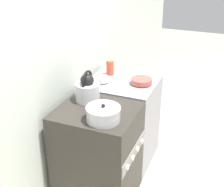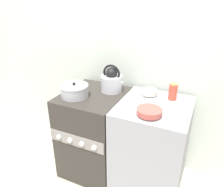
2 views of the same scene
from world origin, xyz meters
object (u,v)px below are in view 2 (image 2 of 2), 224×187
at_px(cooking_pot, 74,91).
at_px(enamel_bowl, 149,112).
at_px(kettle, 112,81).
at_px(storage_jar, 173,92).
at_px(stove, 94,132).
at_px(small_ceramic_bowl, 149,92).

height_order(cooking_pot, enamel_bowl, cooking_pot).
xyz_separation_m(kettle, storage_jar, (0.55, 0.04, -0.02)).
bearing_deg(kettle, stove, -132.57).
bearing_deg(storage_jar, kettle, -176.27).
distance_m(cooking_pot, storage_jar, 0.85).
relative_size(kettle, cooking_pot, 1.03).
xyz_separation_m(cooking_pot, storage_jar, (0.80, 0.28, 0.03)).
relative_size(stove, storage_jar, 5.71).
relative_size(enamel_bowl, storage_jar, 1.29).
bearing_deg(kettle, storage_jar, 3.73).
xyz_separation_m(stove, enamel_bowl, (0.58, -0.17, 0.45)).
distance_m(stove, enamel_bowl, 0.75).
distance_m(kettle, storage_jar, 0.55).
bearing_deg(small_ceramic_bowl, enamel_bowl, -73.96).
bearing_deg(storage_jar, stove, -165.76).
height_order(kettle, enamel_bowl, kettle).
height_order(cooking_pot, storage_jar, storage_jar).
xyz_separation_m(small_ceramic_bowl, storage_jar, (0.20, -0.00, 0.04)).
height_order(enamel_bowl, small_ceramic_bowl, same).
bearing_deg(stove, enamel_bowl, -16.82).
bearing_deg(small_ceramic_bowl, stove, -159.83).
relative_size(stove, cooking_pot, 3.34).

